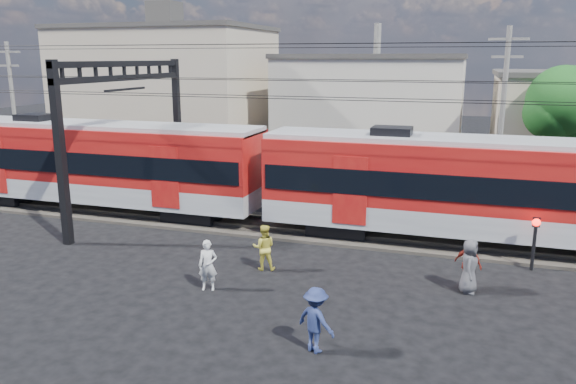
# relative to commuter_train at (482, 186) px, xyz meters

# --- Properties ---
(ground) EXTENTS (120.00, 120.00, 0.00)m
(ground) POSITION_rel_commuter_train_xyz_m (-5.13, -8.00, -2.40)
(ground) COLOR black
(ground) RESTS_ON ground
(track_bed) EXTENTS (70.00, 3.40, 0.12)m
(track_bed) POSITION_rel_commuter_train_xyz_m (-5.13, 0.00, -2.34)
(track_bed) COLOR #2D2823
(track_bed) RESTS_ON ground
(rail_near) EXTENTS (70.00, 0.12, 0.12)m
(rail_near) POSITION_rel_commuter_train_xyz_m (-5.13, -0.75, -2.22)
(rail_near) COLOR #59544C
(rail_near) RESTS_ON track_bed
(rail_far) EXTENTS (70.00, 0.12, 0.12)m
(rail_far) POSITION_rel_commuter_train_xyz_m (-5.13, 0.75, -2.22)
(rail_far) COLOR #59544C
(rail_far) RESTS_ON track_bed
(commuter_train) EXTENTS (50.30, 3.08, 4.17)m
(commuter_train) POSITION_rel_commuter_train_xyz_m (0.00, 0.00, 0.00)
(commuter_train) COLOR black
(commuter_train) RESTS_ON ground
(catenary) EXTENTS (70.00, 9.30, 7.52)m
(catenary) POSITION_rel_commuter_train_xyz_m (-13.79, -0.00, 2.73)
(catenary) COLOR black
(catenary) RESTS_ON ground
(building_west) EXTENTS (14.28, 10.20, 9.30)m
(building_west) POSITION_rel_commuter_train_xyz_m (-22.13, 16.00, 2.25)
(building_west) COLOR tan
(building_west) RESTS_ON ground
(building_midwest) EXTENTS (12.24, 12.24, 7.30)m
(building_midwest) POSITION_rel_commuter_train_xyz_m (-7.13, 19.00, 1.25)
(building_midwest) COLOR #BBB2A4
(building_midwest) RESTS_ON ground
(utility_pole_mid) EXTENTS (1.80, 0.24, 8.50)m
(utility_pole_mid) POSITION_rel_commuter_train_xyz_m (0.87, 7.00, 2.13)
(utility_pole_mid) COLOR slate
(utility_pole_mid) RESTS_ON ground
(utility_pole_west) EXTENTS (1.80, 0.24, 8.00)m
(utility_pole_west) POSITION_rel_commuter_train_xyz_m (-27.13, 6.00, 1.88)
(utility_pole_west) COLOR slate
(utility_pole_west) RESTS_ON ground
(tree_near) EXTENTS (3.82, 3.64, 6.72)m
(tree_near) POSITION_rel_commuter_train_xyz_m (4.05, 10.09, 2.26)
(tree_near) COLOR #382619
(tree_near) RESTS_ON ground
(pedestrian_a) EXTENTS (0.67, 0.53, 1.60)m
(pedestrian_a) POSITION_rel_commuter_train_xyz_m (-8.01, -6.86, -1.60)
(pedestrian_a) COLOR silver
(pedestrian_a) RESTS_ON ground
(pedestrian_b) EXTENTS (0.91, 0.80, 1.58)m
(pedestrian_b) POSITION_rel_commuter_train_xyz_m (-6.94, -4.72, -1.61)
(pedestrian_b) COLOR #D6CA43
(pedestrian_b) RESTS_ON ground
(pedestrian_c) EXTENTS (1.23, 1.02, 1.66)m
(pedestrian_c) POSITION_rel_commuter_train_xyz_m (-3.84, -9.50, -1.57)
(pedestrian_c) COLOR navy
(pedestrian_c) RESTS_ON ground
(pedestrian_d) EXTENTS (1.00, 0.83, 1.60)m
(pedestrian_d) POSITION_rel_commuter_train_xyz_m (-0.34, -4.31, -1.60)
(pedestrian_d) COLOR maroon
(pedestrian_d) RESTS_ON ground
(pedestrian_e) EXTENTS (0.59, 0.86, 1.69)m
(pedestrian_e) POSITION_rel_commuter_train_xyz_m (-0.30, -4.60, -1.56)
(pedestrian_e) COLOR #47464B
(pedestrian_e) RESTS_ON ground
(crossing_signal) EXTENTS (0.27, 0.27, 1.87)m
(crossing_signal) POSITION_rel_commuter_train_xyz_m (1.76, -2.00, -1.10)
(crossing_signal) COLOR black
(crossing_signal) RESTS_ON ground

